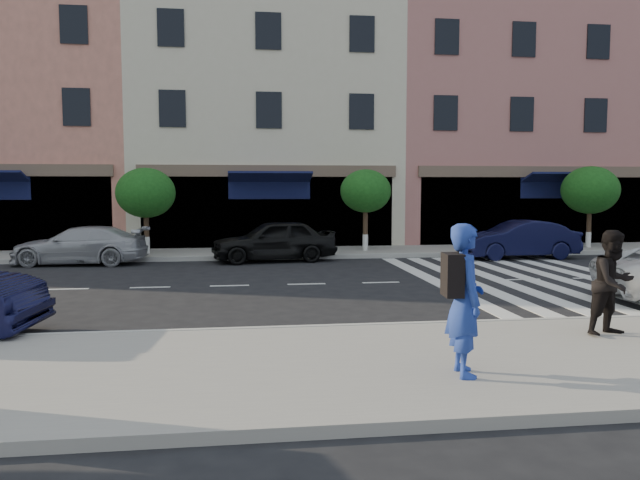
{
  "coord_description": "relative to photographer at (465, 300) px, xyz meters",
  "views": [
    {
      "loc": [
        -1.81,
        -12.1,
        2.6
      ],
      "look_at": [
        0.0,
        1.34,
        1.4
      ],
      "focal_mm": 35.0,
      "sensor_mm": 36.0,
      "label": 1
    }
  ],
  "objects": [
    {
      "name": "street_tree_wb",
      "position": [
        -6.09,
        15.34,
        1.18
      ],
      "size": [
        2.1,
        2.1,
        3.06
      ],
      "color": "#473323",
      "rests_on": "sidewalk_far"
    },
    {
      "name": "car_far_right",
      "position": [
        7.02,
        13.26,
        -0.46
      ],
      "size": [
        4.13,
        1.52,
        1.35
      ],
      "primitive_type": "imported",
      "rotation": [
        0.0,
        0.0,
        -1.55
      ],
      "color": "black",
      "rests_on": "ground"
    },
    {
      "name": "car_far_mid",
      "position": [
        -1.63,
        13.64,
        -0.41
      ],
      "size": [
        4.39,
        2.22,
        1.43
      ],
      "primitive_type": "imported",
      "rotation": [
        0.0,
        0.0,
        -1.44
      ],
      "color": "black",
      "rests_on": "ground"
    },
    {
      "name": "street_tree_ea",
      "position": [
        10.91,
        15.34,
        1.26
      ],
      "size": [
        2.2,
        2.2,
        3.19
      ],
      "color": "#473323",
      "rests_on": "sidewalk_far"
    },
    {
      "name": "walker",
      "position": [
        3.18,
        1.74,
        -0.12
      ],
      "size": [
        1.0,
        0.88,
        1.72
      ],
      "primitive_type": "imported",
      "rotation": [
        0.0,
        0.0,
        0.31
      ],
      "color": "black",
      "rests_on": "sidewalk_near"
    },
    {
      "name": "sidewalk_near",
      "position": [
        -1.09,
        0.79,
        -1.06
      ],
      "size": [
        60.0,
        4.5,
        0.15
      ],
      "primitive_type": "cube",
      "color": "gray",
      "rests_on": "ground"
    },
    {
      "name": "building_east_mid",
      "position": [
        10.41,
        21.54,
        5.37
      ],
      "size": [
        13.0,
        9.0,
        13.0
      ],
      "primitive_type": "cube",
      "color": "#AB6B65",
      "rests_on": "ground"
    },
    {
      "name": "photographer",
      "position": [
        0.0,
        0.0,
        0.0
      ],
      "size": [
        0.53,
        0.75,
        1.96
      ],
      "primitive_type": "imported",
      "rotation": [
        0.0,
        0.0,
        1.49
      ],
      "color": "#223B9C",
      "rests_on": "sidewalk_near"
    },
    {
      "name": "building_west_mid",
      "position": [
        -12.09,
        21.54,
        5.87
      ],
      "size": [
        10.0,
        9.0,
        14.0
      ],
      "primitive_type": "cube",
      "color": "tan",
      "rests_on": "ground"
    },
    {
      "name": "street_tree_c",
      "position": [
        1.91,
        15.34,
        1.22
      ],
      "size": [
        1.9,
        1.9,
        3.04
      ],
      "color": "#473323",
      "rests_on": "sidewalk_far"
    },
    {
      "name": "building_centre",
      "position": [
        -1.59,
        21.54,
        4.37
      ],
      "size": [
        11.0,
        9.0,
        11.0
      ],
      "primitive_type": "cube",
      "color": "beige",
      "rests_on": "ground"
    },
    {
      "name": "ground",
      "position": [
        -1.09,
        4.54,
        -1.13
      ],
      "size": [
        120.0,
        120.0,
        0.0
      ],
      "primitive_type": "plane",
      "color": "black",
      "rests_on": "ground"
    },
    {
      "name": "car_far_left",
      "position": [
        -8.01,
        13.64,
        -0.51
      ],
      "size": [
        4.44,
        2.11,
        1.25
      ],
      "primitive_type": "imported",
      "rotation": [
        0.0,
        0.0,
        -1.66
      ],
      "color": "#A7A7AD",
      "rests_on": "ground"
    },
    {
      "name": "sidewalk_far",
      "position": [
        -1.09,
        15.54,
        -1.06
      ],
      "size": [
        60.0,
        3.0,
        0.15
      ],
      "primitive_type": "cube",
      "color": "gray",
      "rests_on": "ground"
    }
  ]
}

